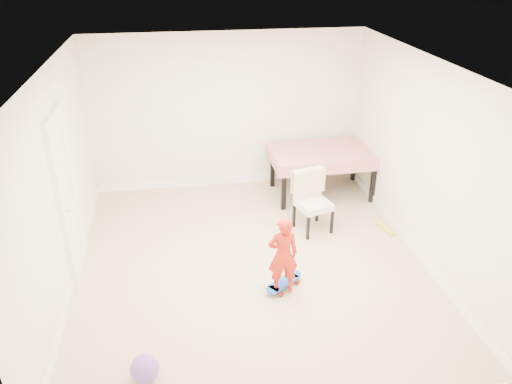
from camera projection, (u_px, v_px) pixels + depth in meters
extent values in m
plane|color=tan|center=(251.00, 263.00, 6.62)|extent=(5.00, 5.00, 0.00)
cube|color=white|center=(250.00, 68.00, 5.46)|extent=(4.50, 5.00, 0.04)
cube|color=silver|center=(228.00, 112.00, 8.22)|extent=(4.50, 0.04, 2.60)
cube|color=silver|center=(300.00, 306.00, 3.85)|extent=(4.50, 0.04, 2.60)
cube|color=silver|center=(59.00, 187.00, 5.71)|extent=(0.04, 5.00, 2.60)
cube|color=silver|center=(423.00, 162.00, 6.36)|extent=(0.04, 5.00, 2.60)
cube|color=white|center=(68.00, 197.00, 6.10)|extent=(0.11, 0.94, 2.11)
cube|color=white|center=(229.00, 180.00, 8.79)|extent=(4.50, 0.02, 0.12)
cube|color=white|center=(75.00, 276.00, 6.27)|extent=(0.02, 5.00, 0.12)
cube|color=white|center=(410.00, 244.00, 6.92)|extent=(0.02, 5.00, 0.12)
imported|color=red|center=(283.00, 258.00, 5.86)|extent=(0.36, 0.24, 1.00)
sphere|color=#794FBE|center=(145.00, 369.00, 4.80)|extent=(0.28, 0.28, 0.28)
cylinder|color=yellow|center=(385.00, 228.00, 7.37)|extent=(0.14, 0.40, 0.06)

